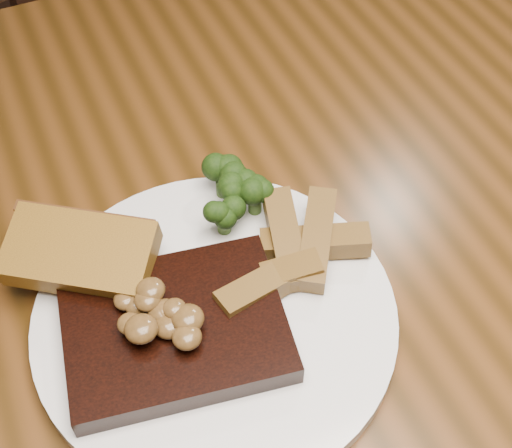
{
  "coord_description": "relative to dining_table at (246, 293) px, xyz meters",
  "views": [
    {
      "loc": [
        -0.15,
        -0.37,
        1.27
      ],
      "look_at": [
        0.01,
        -0.01,
        0.78
      ],
      "focal_mm": 50.0,
      "sensor_mm": 36.0,
      "label": 1
    }
  ],
  "objects": [
    {
      "name": "chair_far",
      "position": [
        0.07,
        0.68,
        -0.16
      ],
      "size": [
        0.52,
        0.52,
        0.91
      ],
      "rotation": [
        0.0,
        0.0,
        3.39
      ],
      "color": "black",
      "rests_on": "ground"
    },
    {
      "name": "dining_table",
      "position": [
        0.0,
        0.0,
        0.0
      ],
      "size": [
        1.6,
        0.9,
        0.75
      ],
      "color": "#4A290E",
      "rests_on": "ground"
    },
    {
      "name": "potato_wedges",
      "position": [
        0.02,
        -0.05,
        0.12
      ],
      "size": [
        0.12,
        0.12,
        0.02
      ],
      "primitive_type": null,
      "color": "brown",
      "rests_on": "plate"
    },
    {
      "name": "steak",
      "position": [
        -0.09,
        -0.08,
        0.12
      ],
      "size": [
        0.19,
        0.16,
        0.03
      ],
      "primitive_type": "cube",
      "rotation": [
        0.0,
        0.0,
        -0.16
      ],
      "color": "black",
      "rests_on": "plate"
    },
    {
      "name": "garlic_bread",
      "position": [
        -0.14,
        0.01,
        0.12
      ],
      "size": [
        0.14,
        0.12,
        0.03
      ],
      "primitive_type": "cube",
      "rotation": [
        0.0,
        0.0,
        -0.6
      ],
      "color": "brown",
      "rests_on": "plate"
    },
    {
      "name": "plate",
      "position": [
        -0.06,
        -0.07,
        0.1
      ],
      "size": [
        0.34,
        0.34,
        0.01
      ],
      "primitive_type": "cylinder",
      "rotation": [
        0.0,
        0.0,
        0.13
      ],
      "color": "silver",
      "rests_on": "dining_table"
    },
    {
      "name": "mushroom_pile",
      "position": [
        -0.1,
        -0.07,
        0.14
      ],
      "size": [
        0.07,
        0.07,
        0.03
      ],
      "primitive_type": null,
      "color": "brown",
      "rests_on": "steak"
    },
    {
      "name": "steak_bone",
      "position": [
        -0.09,
        -0.14,
        0.11
      ],
      "size": [
        0.14,
        0.04,
        0.02
      ],
      "primitive_type": "cube",
      "rotation": [
        0.0,
        0.0,
        -0.16
      ],
      "color": "#BEB693",
      "rests_on": "plate"
    },
    {
      "name": "broccoli_cluster",
      "position": [
        -0.01,
        0.01,
        0.12
      ],
      "size": [
        0.07,
        0.07,
        0.04
      ],
      "primitive_type": null,
      "color": "#1E330B",
      "rests_on": "plate"
    }
  ]
}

